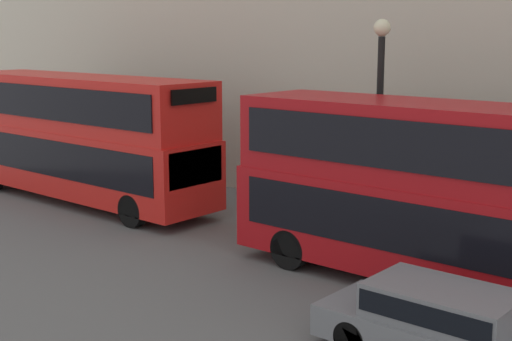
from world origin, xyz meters
TOP-DOWN VIEW (x-y plane):
  - bus_leading at (1.60, 6.55)m, footprint 2.59×10.87m
  - bus_second_in_queue at (1.60, 20.23)m, footprint 2.59×11.03m
  - car_dark_sedan at (-1.80, 5.22)m, footprint 1.77×4.61m
  - street_lamp at (3.45, 9.76)m, footprint 0.44×0.44m

SIDE VIEW (x-z plane):
  - car_dark_sedan at x=-1.80m, z-range 0.04..1.41m
  - bus_leading at x=1.60m, z-range 0.22..4.42m
  - bus_second_in_queue at x=1.60m, z-range 0.22..4.52m
  - street_lamp at x=3.45m, z-range 0.75..6.81m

